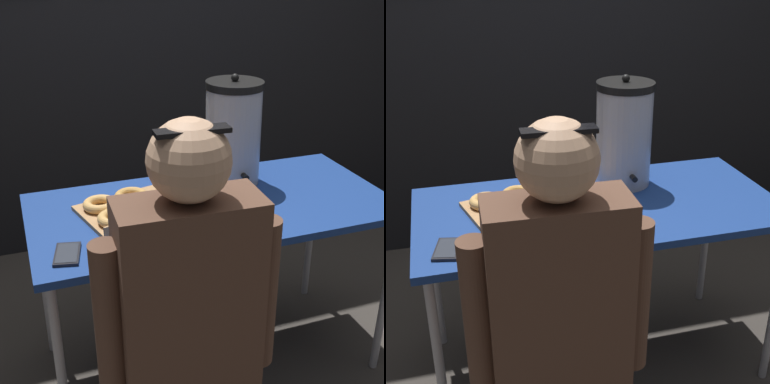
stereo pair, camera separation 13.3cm
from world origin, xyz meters
TOP-DOWN VIEW (x-y plane):
  - ground_plane at (0.00, 0.00)m, footprint 12.00×12.00m
  - folding_table at (0.00, 0.00)m, footprint 1.35×0.65m
  - donut_box at (-0.28, 0.02)m, footprint 0.47×0.38m
  - coffee_urn at (0.15, 0.17)m, footprint 0.22×0.25m
  - cell_phone at (-0.56, -0.19)m, footprint 0.10×0.15m
  - person_seated at (-0.28, -0.54)m, footprint 0.52×0.22m

SIDE VIEW (x-z plane):
  - ground_plane at x=0.00m, z-range 0.00..0.00m
  - person_seated at x=-0.28m, z-range -0.02..1.23m
  - folding_table at x=0.00m, z-range 0.32..1.05m
  - cell_phone at x=-0.56m, z-range 0.74..0.75m
  - donut_box at x=-0.28m, z-range 0.73..0.79m
  - coffee_urn at x=0.15m, z-range 0.72..1.17m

